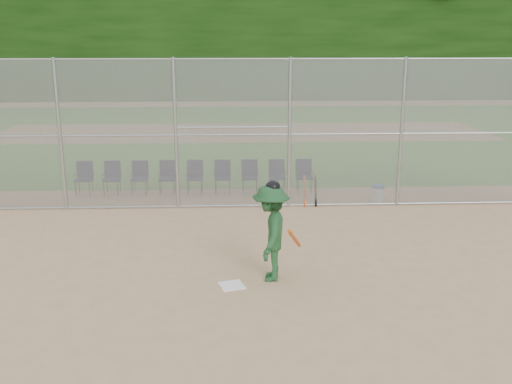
{
  "coord_description": "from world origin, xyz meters",
  "views": [
    {
      "loc": [
        -0.55,
        -9.91,
        4.44
      ],
      "look_at": [
        0.0,
        2.5,
        1.1
      ],
      "focal_mm": 40.0,
      "sensor_mm": 36.0,
      "label": 1
    }
  ],
  "objects_px": {
    "batter_at_plate": "(271,232)",
    "water_cooler": "(378,193)",
    "chair_0": "(84,179)",
    "home_plate": "(232,285)"
  },
  "relations": [
    {
      "from": "water_cooler",
      "to": "chair_0",
      "type": "relative_size",
      "value": 0.48
    },
    {
      "from": "chair_0",
      "to": "water_cooler",
      "type": "bearing_deg",
      "value": -7.5
    },
    {
      "from": "home_plate",
      "to": "batter_at_plate",
      "type": "xyz_separation_m",
      "value": [
        0.74,
        0.31,
        0.93
      ]
    },
    {
      "from": "batter_at_plate",
      "to": "water_cooler",
      "type": "distance_m",
      "value": 6.29
    },
    {
      "from": "water_cooler",
      "to": "chair_0",
      "type": "xyz_separation_m",
      "value": [
        -8.46,
        1.11,
        0.25
      ]
    },
    {
      "from": "home_plate",
      "to": "water_cooler",
      "type": "bearing_deg",
      "value": 53.33
    },
    {
      "from": "batter_at_plate",
      "to": "home_plate",
      "type": "bearing_deg",
      "value": -157.25
    },
    {
      "from": "batter_at_plate",
      "to": "water_cooler",
      "type": "relative_size",
      "value": 4.24
    },
    {
      "from": "water_cooler",
      "to": "chair_0",
      "type": "distance_m",
      "value": 8.54
    },
    {
      "from": "batter_at_plate",
      "to": "chair_0",
      "type": "relative_size",
      "value": 2.02
    }
  ]
}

